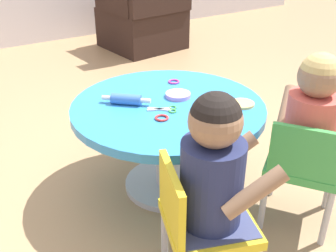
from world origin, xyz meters
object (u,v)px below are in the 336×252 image
(child_chair_left, at_px, (200,222))
(armchair_dark, at_px, (145,18))
(child_chair_right, at_px, (303,166))
(seated_child_left, at_px, (214,167))
(seated_child_right, at_px, (313,114))
(craft_scissors, at_px, (167,109))
(craft_table, at_px, (168,124))
(rolling_pin, at_px, (126,99))

(child_chair_left, xyz_separation_m, armchair_dark, (1.33, 2.73, 0.00))
(armchair_dark, bearing_deg, child_chair_left, -115.96)
(child_chair_left, relative_size, child_chair_right, 1.00)
(child_chair_left, distance_m, seated_child_left, 0.23)
(seated_child_right, height_order, craft_scissors, seated_child_right)
(craft_table, relative_size, craft_scissors, 6.45)
(child_chair_right, relative_size, armchair_dark, 0.63)
(rolling_pin, bearing_deg, craft_table, -31.48)
(child_chair_right, xyz_separation_m, armchair_dark, (0.75, 2.68, 0.00))
(child_chair_left, bearing_deg, child_chair_right, 4.66)
(craft_scissors, bearing_deg, seated_child_right, -48.71)
(rolling_pin, height_order, craft_scissors, rolling_pin)
(rolling_pin, xyz_separation_m, craft_scissors, (0.12, -0.15, -0.02))
(child_chair_left, bearing_deg, armchair_dark, 64.04)
(rolling_pin, distance_m, craft_scissors, 0.20)
(craft_table, relative_size, seated_child_right, 1.77)
(seated_child_left, relative_size, child_chair_right, 0.95)
(craft_table, height_order, child_chair_right, child_chair_right)
(child_chair_right, bearing_deg, seated_child_right, 35.02)
(seated_child_left, xyz_separation_m, craft_scissors, (0.17, 0.55, -0.06))
(seated_child_left, distance_m, child_chair_right, 0.59)
(child_chair_right, xyz_separation_m, craft_scissors, (-0.37, 0.49, 0.17))
(craft_table, xyz_separation_m, seated_child_right, (0.37, -0.51, 0.17))
(craft_table, distance_m, armchair_dark, 2.41)
(armchair_dark, height_order, rolling_pin, armchair_dark)
(seated_child_left, xyz_separation_m, child_chair_right, (0.54, 0.06, -0.23))
(child_chair_right, bearing_deg, rolling_pin, 128.01)
(seated_child_left, relative_size, rolling_pin, 2.76)
(child_chair_right, bearing_deg, seated_child_left, -173.62)
(craft_table, height_order, craft_scissors, craft_scissors)
(seated_child_left, bearing_deg, craft_table, 71.07)
(craft_table, relative_size, seated_child_left, 1.77)
(child_chair_left, distance_m, child_chair_right, 0.58)
(craft_table, height_order, child_chair_left, child_chair_left)
(rolling_pin, relative_size, craft_scissors, 1.32)
(child_chair_left, height_order, rolling_pin, child_chair_left)
(child_chair_left, xyz_separation_m, craft_scissors, (0.20, 0.53, 0.17))
(craft_table, xyz_separation_m, rolling_pin, (-0.16, 0.10, 0.13))
(seated_child_left, bearing_deg, craft_scissors, 73.17)
(armchair_dark, bearing_deg, child_chair_right, -105.67)
(craft_table, distance_m, craft_scissors, 0.13)
(child_chair_left, bearing_deg, seated_child_left, -19.40)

